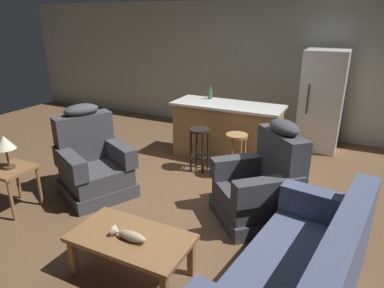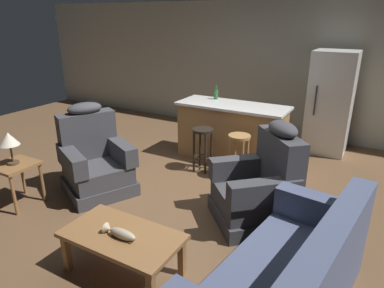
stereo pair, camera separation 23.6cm
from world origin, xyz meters
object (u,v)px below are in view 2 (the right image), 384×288
object	(u,v)px
recliner_near_lamp	(95,161)
bottle_tall_green	(216,94)
end_table	(16,171)
recliner_near_island	(260,188)
table_lamp	(9,140)
couch	(288,284)
kitchen_island	(231,132)
bar_stool_left	(203,142)
fish_figurine	(120,233)
refrigerator	(330,103)
bar_stool_right	(239,149)
coffee_table	(122,239)

from	to	relation	value
recliner_near_lamp	bottle_tall_green	size ratio (longest dim) A/B	5.19
end_table	bottle_tall_green	distance (m)	3.28
recliner_near_island	table_lamp	size ratio (longest dim) A/B	2.93
recliner_near_island	table_lamp	bearing A→B (deg)	-20.33
recliner_near_lamp	end_table	distance (m)	0.97
couch	kitchen_island	size ratio (longest dim) A/B	1.11
end_table	bar_stool_left	distance (m)	2.60
fish_figurine	couch	xyz separation A→B (m)	(1.44, 0.27, -0.12)
recliner_near_island	refrigerator	world-z (taller)	refrigerator
recliner_near_lamp	bar_stool_left	xyz separation A→B (m)	(0.97, 1.30, 0.05)
fish_figurine	bar_stool_right	distance (m)	2.46
kitchen_island	bar_stool_right	distance (m)	0.74
bar_stool_left	bottle_tall_green	distance (m)	1.04
recliner_near_lamp	bottle_tall_green	distance (m)	2.36
table_lamp	refrigerator	xyz separation A→B (m)	(3.07, 3.92, 0.01)
table_lamp	refrigerator	bearing A→B (deg)	51.96
refrigerator	table_lamp	bearing A→B (deg)	-128.04
coffee_table	end_table	world-z (taller)	end_table
coffee_table	refrigerator	size ratio (longest dim) A/B	0.62
recliner_near_island	bar_stool_left	bearing A→B (deg)	-79.72
refrigerator	couch	bearing A→B (deg)	-84.42
bar_stool_right	coffee_table	bearing A→B (deg)	-93.56
fish_figurine	table_lamp	size ratio (longest dim) A/B	0.83
end_table	recliner_near_lamp	bearing A→B (deg)	53.60
fish_figurine	couch	bearing A→B (deg)	10.48
coffee_table	fish_figurine	world-z (taller)	fish_figurine
couch	bar_stool_left	distance (m)	2.90
end_table	bar_stool_right	size ratio (longest dim) A/B	0.82
fish_figurine	refrigerator	bearing A→B (deg)	76.23
refrigerator	recliner_near_lamp	bearing A→B (deg)	-128.44
recliner_near_lamp	bottle_tall_green	world-z (taller)	recliner_near_lamp
couch	end_table	size ratio (longest dim) A/B	3.57
table_lamp	bar_stool_right	world-z (taller)	table_lamp
couch	bar_stool_right	size ratio (longest dim) A/B	2.94
recliner_near_lamp	bar_stool_right	size ratio (longest dim) A/B	1.76
coffee_table	fish_figurine	xyz separation A→B (m)	(0.02, -0.05, 0.10)
coffee_table	bottle_tall_green	bearing A→B (deg)	101.22
bar_stool_right	bottle_tall_green	world-z (taller)	bottle_tall_green
recliner_near_island	fish_figurine	bearing A→B (deg)	20.12
recliner_near_lamp	recliner_near_island	xyz separation A→B (m)	(2.21, 0.37, 0.00)
end_table	table_lamp	bearing A→B (deg)	-130.94
bottle_tall_green	couch	bearing A→B (deg)	-55.21
bar_stool_left	fish_figurine	bearing A→B (deg)	-79.26
kitchen_island	recliner_near_island	bearing A→B (deg)	-56.35
recliner_near_lamp	fish_figurine	bearing A→B (deg)	-12.22
end_table	refrigerator	world-z (taller)	refrigerator
recliner_near_lamp	bar_stool_right	world-z (taller)	recliner_near_lamp
kitchen_island	bottle_tall_green	size ratio (longest dim) A/B	7.78
bar_stool_left	coffee_table	bearing A→B (deg)	-79.50
fish_figurine	recliner_near_lamp	size ratio (longest dim) A/B	0.28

